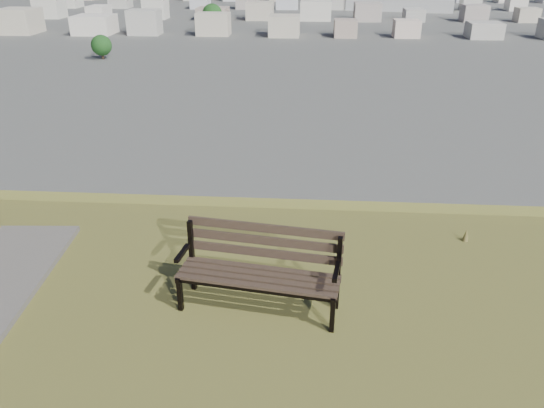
{
  "coord_description": "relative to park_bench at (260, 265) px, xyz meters",
  "views": [
    {
      "loc": [
        0.28,
        -3.1,
        28.48
      ],
      "look_at": [
        -0.2,
        3.52,
        25.3
      ],
      "focal_mm": 35.0,
      "sensor_mm": 36.0,
      "label": 1
    }
  ],
  "objects": [
    {
      "name": "park_bench",
      "position": [
        0.0,
        0.0,
        0.0
      ],
      "size": [
        1.75,
        0.79,
        0.88
      ],
      "rotation": [
        0.0,
        0.0,
        -0.15
      ],
      "color": "#3C2D23",
      "rests_on": "hilltop_mesa"
    }
  ]
}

